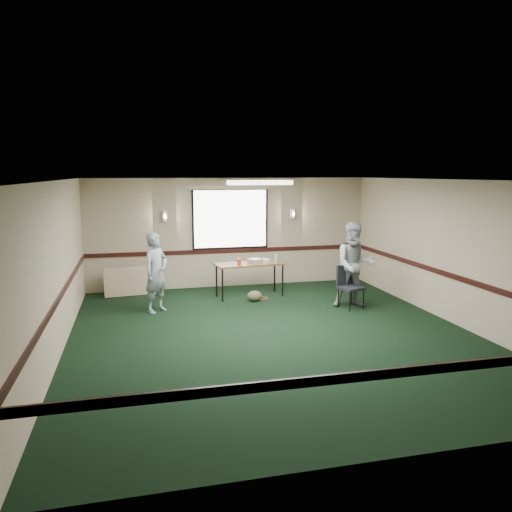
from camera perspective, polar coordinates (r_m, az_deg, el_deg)
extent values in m
plane|color=black|center=(8.90, 2.01, -8.99)|extent=(8.00, 8.00, 0.00)
plane|color=tan|center=(12.43, -2.95, 2.67)|extent=(7.00, 0.00, 7.00)
plane|color=tan|center=(4.94, 14.87, -8.13)|extent=(7.00, 0.00, 7.00)
plane|color=tan|center=(8.34, -21.77, -1.35)|extent=(0.00, 8.00, 8.00)
plane|color=tan|center=(10.09, 21.57, 0.44)|extent=(0.00, 8.00, 8.00)
plane|color=silver|center=(8.44, 2.12, 8.66)|extent=(8.00, 8.00, 0.00)
cube|color=black|center=(12.47, -2.92, 0.61)|extent=(7.00, 0.03, 0.10)
cube|color=black|center=(5.11, 14.57, -12.91)|extent=(7.00, 0.03, 0.10)
cube|color=black|center=(8.43, -21.48, -4.35)|extent=(0.03, 8.00, 0.10)
cube|color=black|center=(10.15, 21.35, -2.08)|extent=(0.03, 8.00, 0.10)
cube|color=black|center=(12.36, -2.95, 4.27)|extent=(1.90, 0.01, 1.50)
cube|color=white|center=(12.36, -2.94, 4.27)|extent=(1.80, 0.02, 1.40)
cube|color=#C3B08A|center=(12.31, -2.97, 7.84)|extent=(2.05, 0.08, 0.10)
cylinder|color=silver|center=(12.13, -10.39, 4.50)|extent=(0.16, 0.16, 0.25)
cylinder|color=silver|center=(12.72, 4.20, 4.85)|extent=(0.16, 0.16, 0.25)
cube|color=white|center=(9.41, 0.44, 8.39)|extent=(1.20, 0.32, 0.08)
cube|color=#543118|center=(11.41, -0.74, -0.92)|extent=(1.62, 0.79, 0.04)
cylinder|color=black|center=(11.04, -3.85, -3.36)|extent=(0.04, 0.04, 0.74)
cylinder|color=black|center=(11.51, 3.06, -2.82)|extent=(0.04, 0.04, 0.74)
cylinder|color=black|center=(11.51, -4.53, -2.84)|extent=(0.04, 0.04, 0.74)
cylinder|color=black|center=(11.96, 2.13, -2.35)|extent=(0.04, 0.04, 0.74)
cube|color=#9A9CA3|center=(11.42, -0.09, -0.56)|extent=(0.37, 0.35, 0.10)
cube|color=silver|center=(11.69, 1.01, -0.45)|extent=(0.24, 0.22, 0.05)
cylinder|color=red|center=(11.19, -1.93, -0.68)|extent=(0.09, 0.09, 0.13)
cylinder|color=#85BBD9|center=(11.49, 2.28, -0.25)|extent=(0.06, 0.06, 0.20)
ellipsoid|color=#4C422B|center=(11.11, -0.18, -4.60)|extent=(0.40, 0.35, 0.23)
torus|color=red|center=(11.36, 0.56, -4.85)|extent=(0.40, 0.40, 0.02)
cube|color=tan|center=(11.96, -13.90, -2.81)|extent=(1.31, 0.35, 0.66)
cube|color=black|center=(10.66, 10.83, -3.61)|extent=(0.54, 0.54, 0.06)
cube|color=black|center=(10.77, 10.12, -2.14)|extent=(0.43, 0.17, 0.44)
cylinder|color=black|center=(10.46, 10.68, -5.17)|extent=(0.03, 0.03, 0.41)
cylinder|color=black|center=(10.70, 12.18, -4.89)|extent=(0.03, 0.03, 0.41)
cylinder|color=black|center=(10.73, 9.39, -4.76)|extent=(0.03, 0.03, 0.41)
cylinder|color=black|center=(10.97, 10.89, -4.50)|extent=(0.03, 0.03, 0.41)
imported|color=#3D5886|center=(10.34, -11.35, -1.88)|extent=(0.70, 0.69, 1.63)
imported|color=#7EA0C4|center=(10.73, 11.21, -1.00)|extent=(0.98, 0.83, 1.80)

